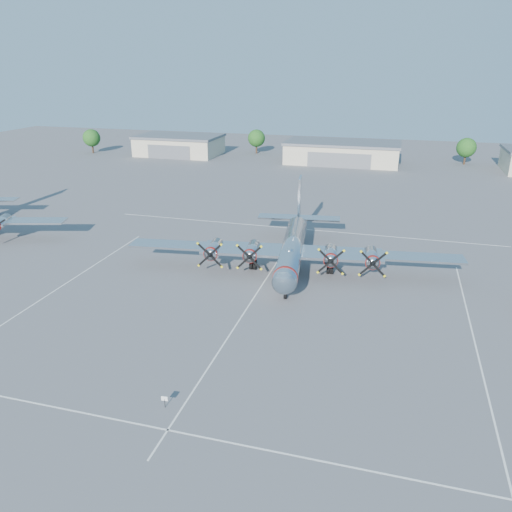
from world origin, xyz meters
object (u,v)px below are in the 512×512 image
(main_bomber_b29, at_px, (292,266))
(hangar_west, at_px, (179,145))
(tree_west, at_px, (256,138))
(tree_east, at_px, (466,148))
(tree_far_west, at_px, (92,138))
(info_placard, at_px, (165,400))
(hangar_center, at_px, (342,152))

(main_bomber_b29, bearing_deg, hangar_west, 115.87)
(tree_west, height_order, main_bomber_b29, tree_west)
(tree_west, xyz_separation_m, main_bomber_b29, (27.14, -80.15, -4.22))
(main_bomber_b29, bearing_deg, tree_west, 101.40)
(tree_east, xyz_separation_m, main_bomber_b29, (-27.86, -78.15, -4.22))
(tree_west, relative_size, tree_east, 1.00)
(tree_west, bearing_deg, main_bomber_b29, -71.29)
(tree_far_west, relative_size, main_bomber_b29, 0.17)
(tree_west, height_order, tree_east, same)
(main_bomber_b29, distance_m, info_placard, 29.84)
(hangar_center, height_order, info_placard, hangar_center)
(tree_far_west, bearing_deg, tree_east, 5.71)
(tree_west, relative_size, info_placard, 6.99)
(main_bomber_b29, bearing_deg, tree_east, 63.08)
(hangar_west, bearing_deg, main_bomber_b29, -56.83)
(hangar_west, bearing_deg, hangar_center, -0.00)
(hangar_center, relative_size, tree_west, 4.31)
(hangar_center, distance_m, main_bomber_b29, 72.20)
(hangar_center, distance_m, info_placard, 101.78)
(hangar_west, bearing_deg, tree_far_west, -170.99)
(hangar_west, distance_m, tree_far_west, 25.36)
(info_placard, bearing_deg, hangar_center, 84.49)
(tree_east, height_order, main_bomber_b29, tree_east)
(tree_west, xyz_separation_m, info_placard, (23.75, -109.79, -3.55))
(hangar_center, height_order, main_bomber_b29, hangar_center)
(hangar_west, relative_size, tree_east, 3.40)
(tree_far_west, xyz_separation_m, main_bomber_b29, (72.14, -68.15, -4.22))
(tree_east, relative_size, info_placard, 6.99)
(hangar_center, height_order, tree_east, tree_east)
(hangar_west, bearing_deg, tree_east, 4.60)
(hangar_west, xyz_separation_m, tree_east, (75.00, 6.04, 1.51))
(hangar_west, height_order, info_placard, hangar_west)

